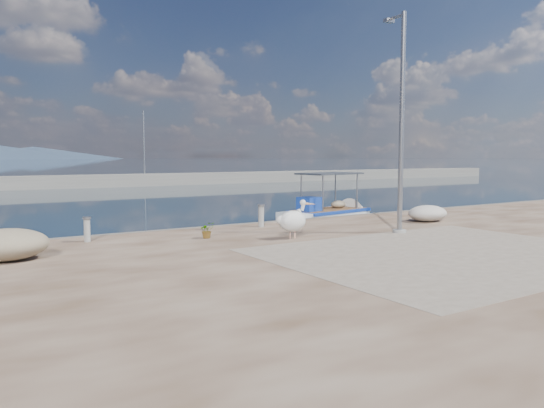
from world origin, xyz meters
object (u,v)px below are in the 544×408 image
at_px(pelican, 293,220).
at_px(lamp_post, 401,130).
at_px(bollard_near, 261,215).
at_px(boat_right, 328,216).

height_order(pelican, lamp_post, lamp_post).
bearing_deg(lamp_post, bollard_near, 129.60).
bearing_deg(bollard_near, boat_right, 30.33).
bearing_deg(lamp_post, boat_right, 68.87).
distance_m(lamp_post, bollard_near, 5.54).
bearing_deg(bollard_near, pelican, -102.09).
distance_m(boat_right, bollard_near, 6.67).
height_order(lamp_post, bollard_near, lamp_post).
distance_m(pelican, bollard_near, 2.89).
relative_size(boat_right, pelican, 4.52).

